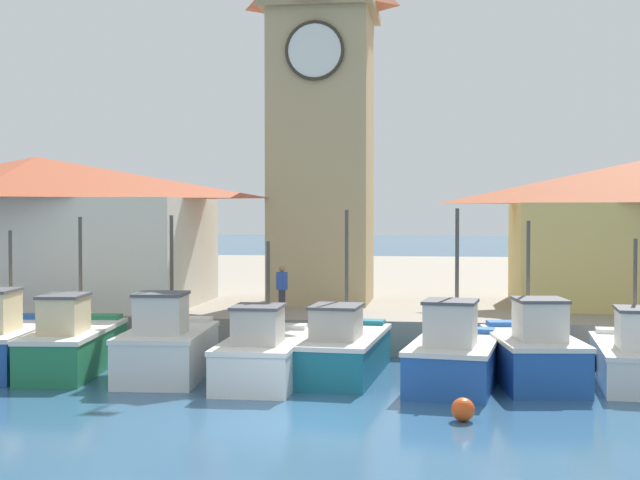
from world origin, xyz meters
TOP-DOWN VIEW (x-y plane):
  - ground_plane at (0.00, 0.00)m, footprint 300.00×300.00m
  - quay_wharf at (0.00, 28.54)m, footprint 120.00×40.00m
  - fishing_boat_left_outer at (-8.55, 4.72)m, footprint 2.55×4.95m
  - fishing_boat_left_inner at (-6.54, 4.88)m, footprint 2.29×5.24m
  - fishing_boat_mid_left at (-3.69, 4.36)m, footprint 2.37×4.24m
  - fishing_boat_center at (-1.01, 4.09)m, footprint 2.08×4.66m
  - fishing_boat_mid_right at (0.90, 5.28)m, footprint 2.39×5.15m
  - fishing_boat_right_inner at (3.87, 4.13)m, footprint 2.62×4.45m
  - fishing_boat_right_outer at (5.91, 4.95)m, footprint 2.52×4.68m
  - fishing_boat_far_right at (8.56, 5.09)m, footprint 2.38×4.86m
  - clock_tower at (-0.83, 14.06)m, footprint 4.07×4.07m
  - warehouse_left at (-11.06, 12.19)m, footprint 12.29×6.90m
  - mooring_buoy at (4.02, 0.40)m, footprint 0.50×0.50m
  - dock_worker_near_tower at (-1.51, 9.51)m, footprint 0.34×0.22m

SIDE VIEW (x-z plane):
  - ground_plane at x=0.00m, z-range 0.00..0.00m
  - mooring_buoy at x=4.02m, z-range 0.00..0.50m
  - quay_wharf at x=0.00m, z-range 0.00..1.09m
  - fishing_boat_far_right at x=8.56m, z-range -1.18..2.55m
  - fishing_boat_mid_right at x=0.90m, z-range -1.54..2.94m
  - fishing_boat_center at x=-1.01m, z-range -1.10..2.54m
  - fishing_boat_right_inner at x=3.87m, z-range -1.50..3.02m
  - fishing_boat_left_inner at x=-6.54m, z-range -1.38..2.91m
  - fishing_boat_right_outer at x=5.91m, z-range -1.32..2.88m
  - fishing_boat_left_outer at x=-8.55m, z-range -1.16..2.74m
  - fishing_boat_mid_left at x=-3.69m, z-range -1.36..2.98m
  - dock_worker_near_tower at x=-1.51m, z-range 1.12..2.74m
  - warehouse_left at x=-11.06m, z-range 1.14..6.48m
  - clock_tower at x=-0.83m, z-range 0.65..16.01m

